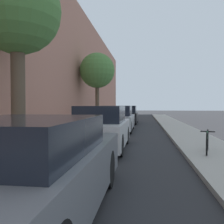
{
  "coord_description": "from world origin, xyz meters",
  "views": [
    {
      "loc": [
        0.71,
        2.53,
        1.56
      ],
      "look_at": [
        -0.59,
        12.37,
        1.29
      ],
      "focal_mm": 39.56,
      "sensor_mm": 36.0,
      "label": 1
    }
  ],
  "objects_px": {
    "parked_car_white": "(102,129)",
    "parked_car_silver": "(118,119)",
    "street_tree_far": "(97,71)",
    "parked_car_black": "(127,115)",
    "street_tree_near": "(17,13)",
    "parked_car_grey": "(28,170)",
    "bicycle": "(207,141)"
  },
  "relations": [
    {
      "from": "parked_car_grey",
      "to": "parked_car_silver",
      "type": "bearing_deg",
      "value": 90.28
    },
    {
      "from": "street_tree_near",
      "to": "bicycle",
      "type": "distance_m",
      "value": 6.7
    },
    {
      "from": "parked_car_silver",
      "to": "street_tree_far",
      "type": "height_order",
      "value": "street_tree_far"
    },
    {
      "from": "parked_car_grey",
      "to": "street_tree_far",
      "type": "distance_m",
      "value": 14.43
    },
    {
      "from": "street_tree_far",
      "to": "parked_car_silver",
      "type": "bearing_deg",
      "value": -52.82
    },
    {
      "from": "parked_car_black",
      "to": "street_tree_far",
      "type": "bearing_deg",
      "value": -114.64
    },
    {
      "from": "street_tree_far",
      "to": "bicycle",
      "type": "relative_size",
      "value": 3.22
    },
    {
      "from": "parked_car_white",
      "to": "parked_car_grey",
      "type": "bearing_deg",
      "value": -90.48
    },
    {
      "from": "parked_car_silver",
      "to": "parked_car_black",
      "type": "bearing_deg",
      "value": 89.2
    },
    {
      "from": "parked_car_silver",
      "to": "bicycle",
      "type": "distance_m",
      "value": 7.85
    },
    {
      "from": "parked_car_silver",
      "to": "bicycle",
      "type": "relative_size",
      "value": 2.96
    },
    {
      "from": "parked_car_silver",
      "to": "street_tree_far",
      "type": "distance_m",
      "value": 4.29
    },
    {
      "from": "parked_car_silver",
      "to": "parked_car_black",
      "type": "height_order",
      "value": "parked_car_silver"
    },
    {
      "from": "street_tree_near",
      "to": "bicycle",
      "type": "relative_size",
      "value": 3.36
    },
    {
      "from": "parked_car_silver",
      "to": "parked_car_black",
      "type": "xyz_separation_m",
      "value": [
        0.09,
        6.13,
        -0.02
      ]
    },
    {
      "from": "street_tree_far",
      "to": "street_tree_near",
      "type": "bearing_deg",
      "value": -91.34
    },
    {
      "from": "parked_car_grey",
      "to": "parked_car_silver",
      "type": "height_order",
      "value": "parked_car_silver"
    },
    {
      "from": "parked_car_grey",
      "to": "parked_car_white",
      "type": "height_order",
      "value": "parked_car_white"
    },
    {
      "from": "parked_car_white",
      "to": "street_tree_far",
      "type": "xyz_separation_m",
      "value": [
        -1.8,
        8.43,
        3.24
      ]
    },
    {
      "from": "parked_car_white",
      "to": "bicycle",
      "type": "height_order",
      "value": "parked_car_white"
    },
    {
      "from": "parked_car_grey",
      "to": "parked_car_black",
      "type": "height_order",
      "value": "parked_car_black"
    },
    {
      "from": "bicycle",
      "to": "parked_car_grey",
      "type": "bearing_deg",
      "value": -111.44
    },
    {
      "from": "parked_car_white",
      "to": "bicycle",
      "type": "relative_size",
      "value": 2.61
    },
    {
      "from": "parked_car_white",
      "to": "parked_car_silver",
      "type": "bearing_deg",
      "value": 90.96
    },
    {
      "from": "parked_car_white",
      "to": "parked_car_silver",
      "type": "relative_size",
      "value": 0.88
    },
    {
      "from": "parked_car_silver",
      "to": "street_tree_far",
      "type": "xyz_separation_m",
      "value": [
        -1.7,
        2.24,
        3.24
      ]
    },
    {
      "from": "parked_car_grey",
      "to": "parked_car_white",
      "type": "relative_size",
      "value": 1.13
    },
    {
      "from": "parked_car_grey",
      "to": "street_tree_near",
      "type": "relative_size",
      "value": 0.88
    },
    {
      "from": "parked_car_black",
      "to": "street_tree_far",
      "type": "xyz_separation_m",
      "value": [
        -1.78,
        -3.89,
        3.26
      ]
    },
    {
      "from": "street_tree_far",
      "to": "parked_car_black",
      "type": "bearing_deg",
      "value": 65.36
    },
    {
      "from": "parked_car_black",
      "to": "bicycle",
      "type": "bearing_deg",
      "value": -75.39
    },
    {
      "from": "parked_car_black",
      "to": "street_tree_near",
      "type": "relative_size",
      "value": 0.8
    }
  ]
}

